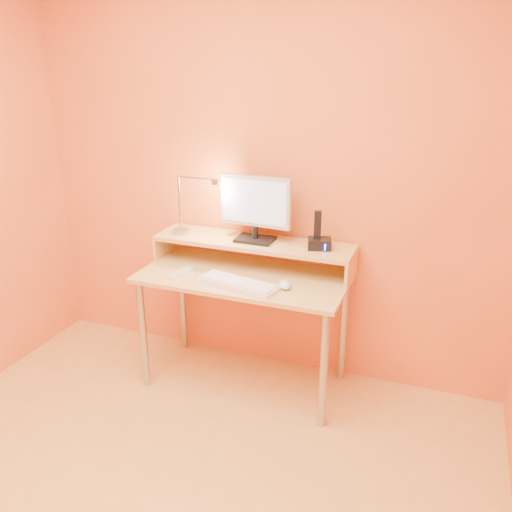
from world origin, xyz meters
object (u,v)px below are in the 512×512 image
at_px(lamp_base, 181,231).
at_px(mouse, 285,285).
at_px(monitor_panel, 256,201).
at_px(keyboard, 238,284).
at_px(remote_control, 181,273).
at_px(phone_dock, 319,244).

height_order(lamp_base, mouse, lamp_base).
xyz_separation_m(monitor_panel, keyboard, (0.02, -0.32, -0.39)).
xyz_separation_m(monitor_panel, remote_control, (-0.35, -0.29, -0.39)).
bearing_deg(lamp_base, mouse, -16.37).
relative_size(monitor_panel, lamp_base, 4.32).
distance_m(lamp_base, keyboard, 0.59).
bearing_deg(monitor_panel, mouse, -40.03).
relative_size(lamp_base, phone_dock, 0.77).
height_order(lamp_base, phone_dock, phone_dock).
relative_size(phone_dock, keyboard, 0.29).
bearing_deg(mouse, phone_dock, 39.41).
bearing_deg(lamp_base, keyboard, -29.70).
bearing_deg(phone_dock, monitor_panel, 163.05).
distance_m(phone_dock, keyboard, 0.52).
relative_size(keyboard, remote_control, 2.63).
xyz_separation_m(lamp_base, mouse, (0.74, -0.22, -0.15)).
xyz_separation_m(monitor_panel, phone_dock, (0.39, -0.01, -0.21)).
height_order(lamp_base, keyboard, lamp_base).
bearing_deg(mouse, lamp_base, 139.24).
height_order(monitor_panel, keyboard, monitor_panel).
bearing_deg(lamp_base, monitor_panel, 4.81).
bearing_deg(phone_dock, keyboard, -155.09).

